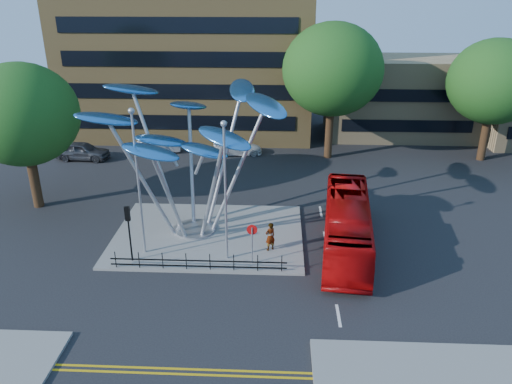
{
  "coord_description": "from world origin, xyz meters",
  "views": [
    {
      "loc": [
        3.39,
        -22.35,
        15.18
      ],
      "look_at": [
        2.15,
        4.0,
        3.98
      ],
      "focal_mm": 35.0,
      "sensor_mm": 36.0,
      "label": 1
    }
  ],
  "objects_px": {
    "street_lamp_left": "(137,171)",
    "red_bus": "(347,225)",
    "tree_far": "(495,82)",
    "parked_car_right": "(238,148)",
    "street_lamp_right": "(225,180)",
    "parked_car_left": "(82,151)",
    "leaf_sculpture": "(189,130)",
    "pedestrian": "(270,237)",
    "traffic_light_island": "(128,222)",
    "no_entry_sign_island": "(252,237)",
    "tree_right": "(333,70)",
    "parked_car_mid": "(158,145)",
    "tree_left": "(22,115)"
  },
  "relations": [
    {
      "from": "tree_left",
      "to": "traffic_light_island",
      "type": "height_order",
      "value": "tree_left"
    },
    {
      "from": "street_lamp_right",
      "to": "no_entry_sign_island",
      "type": "distance_m",
      "value": 3.64
    },
    {
      "from": "parked_car_left",
      "to": "tree_far",
      "type": "bearing_deg",
      "value": -83.69
    },
    {
      "from": "traffic_light_island",
      "to": "parked_car_mid",
      "type": "xyz_separation_m",
      "value": [
        -3.08,
        20.31,
        -1.91
      ]
    },
    {
      "from": "red_bus",
      "to": "parked_car_mid",
      "type": "xyz_separation_m",
      "value": [
        -15.71,
        17.88,
        -0.85
      ]
    },
    {
      "from": "leaf_sculpture",
      "to": "pedestrian",
      "type": "xyz_separation_m",
      "value": [
        5.07,
        -2.58,
        -5.82
      ]
    },
    {
      "from": "pedestrian",
      "to": "tree_right",
      "type": "bearing_deg",
      "value": -139.53
    },
    {
      "from": "street_lamp_left",
      "to": "traffic_light_island",
      "type": "distance_m",
      "value": 2.96
    },
    {
      "from": "no_entry_sign_island",
      "to": "leaf_sculpture",
      "type": "bearing_deg",
      "value": 134.33
    },
    {
      "from": "tree_far",
      "to": "parked_car_mid",
      "type": "bearing_deg",
      "value": 178.45
    },
    {
      "from": "traffic_light_island",
      "to": "parked_car_left",
      "type": "relative_size",
      "value": 0.71
    },
    {
      "from": "street_lamp_right",
      "to": "red_bus",
      "type": "bearing_deg",
      "value": 15.12
    },
    {
      "from": "tree_left",
      "to": "parked_car_right",
      "type": "relative_size",
      "value": 2.26
    },
    {
      "from": "street_lamp_right",
      "to": "no_entry_sign_island",
      "type": "bearing_deg",
      "value": -17.87
    },
    {
      "from": "tree_left",
      "to": "street_lamp_right",
      "type": "distance_m",
      "value": 16.19
    },
    {
      "from": "traffic_light_island",
      "to": "parked_car_mid",
      "type": "relative_size",
      "value": 0.8
    },
    {
      "from": "tree_left",
      "to": "red_bus",
      "type": "xyz_separation_m",
      "value": [
        21.63,
        -5.07,
        -5.24
      ]
    },
    {
      "from": "traffic_light_island",
      "to": "parked_car_right",
      "type": "height_order",
      "value": "traffic_light_island"
    },
    {
      "from": "traffic_light_island",
      "to": "no_entry_sign_island",
      "type": "relative_size",
      "value": 1.4
    },
    {
      "from": "tree_far",
      "to": "traffic_light_island",
      "type": "height_order",
      "value": "tree_far"
    },
    {
      "from": "parked_car_mid",
      "to": "street_lamp_right",
      "type": "bearing_deg",
      "value": -161.27
    },
    {
      "from": "tree_far",
      "to": "no_entry_sign_island",
      "type": "bearing_deg",
      "value": -135.75
    },
    {
      "from": "tree_far",
      "to": "parked_car_mid",
      "type": "distance_m",
      "value": 30.76
    },
    {
      "from": "leaf_sculpture",
      "to": "parked_car_left",
      "type": "height_order",
      "value": "leaf_sculpture"
    },
    {
      "from": "pedestrian",
      "to": "parked_car_left",
      "type": "relative_size",
      "value": 0.37
    },
    {
      "from": "tree_right",
      "to": "pedestrian",
      "type": "bearing_deg",
      "value": -105.61
    },
    {
      "from": "tree_left",
      "to": "red_bus",
      "type": "relative_size",
      "value": 0.93
    },
    {
      "from": "street_lamp_left",
      "to": "parked_car_mid",
      "type": "xyz_separation_m",
      "value": [
        -3.58,
        19.31,
        -4.65
      ]
    },
    {
      "from": "tree_right",
      "to": "traffic_light_island",
      "type": "distance_m",
      "value": 24.06
    },
    {
      "from": "no_entry_sign_island",
      "to": "street_lamp_left",
      "type": "bearing_deg",
      "value": 171.39
    },
    {
      "from": "no_entry_sign_island",
      "to": "parked_car_left",
      "type": "xyz_separation_m",
      "value": [
        -16.52,
        17.78,
        -0.99
      ]
    },
    {
      "from": "leaf_sculpture",
      "to": "traffic_light_island",
      "type": "distance_m",
      "value": 6.65
    },
    {
      "from": "leaf_sculpture",
      "to": "red_bus",
      "type": "height_order",
      "value": "leaf_sculpture"
    },
    {
      "from": "leaf_sculpture",
      "to": "tree_left",
      "type": "bearing_deg",
      "value": 164.45
    },
    {
      "from": "tree_left",
      "to": "parked_car_mid",
      "type": "distance_m",
      "value": 15.37
    },
    {
      "from": "leaf_sculpture",
      "to": "street_lamp_left",
      "type": "bearing_deg",
      "value": -127.4
    },
    {
      "from": "tree_far",
      "to": "pedestrian",
      "type": "xyz_separation_m",
      "value": [
        -19.0,
        -17.9,
        -6.05
      ]
    },
    {
      "from": "street_lamp_left",
      "to": "no_entry_sign_island",
      "type": "height_order",
      "value": "street_lamp_left"
    },
    {
      "from": "street_lamp_right",
      "to": "parked_car_left",
      "type": "xyz_separation_m",
      "value": [
        -15.02,
        17.29,
        -4.27
      ]
    },
    {
      "from": "tree_right",
      "to": "parked_car_mid",
      "type": "distance_m",
      "value": 17.69
    },
    {
      "from": "tree_right",
      "to": "tree_far",
      "type": "height_order",
      "value": "tree_right"
    },
    {
      "from": "street_lamp_right",
      "to": "parked_car_right",
      "type": "distance_m",
      "value": 19.95
    },
    {
      "from": "street_lamp_left",
      "to": "parked_car_mid",
      "type": "height_order",
      "value": "street_lamp_left"
    },
    {
      "from": "tree_far",
      "to": "parked_car_right",
      "type": "xyz_separation_m",
      "value": [
        -22.44,
        0.43,
        -6.44
      ]
    },
    {
      "from": "street_lamp_left",
      "to": "pedestrian",
      "type": "relative_size",
      "value": 4.88
    },
    {
      "from": "street_lamp_right",
      "to": "leaf_sculpture",
      "type": "bearing_deg",
      "value": 124.91
    },
    {
      "from": "street_lamp_left",
      "to": "red_bus",
      "type": "relative_size",
      "value": 0.79
    },
    {
      "from": "red_bus",
      "to": "pedestrian",
      "type": "height_order",
      "value": "red_bus"
    },
    {
      "from": "red_bus",
      "to": "street_lamp_right",
      "type": "bearing_deg",
      "value": -158.68
    },
    {
      "from": "tree_left",
      "to": "tree_far",
      "type": "relative_size",
      "value": 0.95
    }
  ]
}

